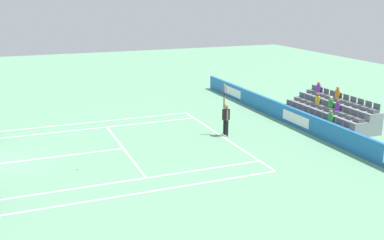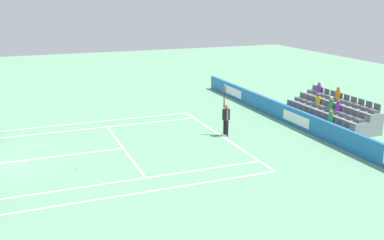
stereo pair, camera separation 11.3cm
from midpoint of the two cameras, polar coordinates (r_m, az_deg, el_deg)
The scene contains 12 objects.
line_baseline at distance 24.87m, azimuth 3.65°, elevation -2.05°, with size 10.97×0.10×0.01m, color white.
line_service at distance 23.16m, azimuth -8.76°, elevation -3.54°, with size 8.23×0.10×0.01m, color white.
line_centre_service at distance 22.72m, azimuth -16.65°, elevation -4.41°, with size 0.10×6.40×0.01m, color white.
line_singles_sideline_left at distance 26.93m, azimuth -11.71°, elevation -0.97°, with size 0.10×11.89×0.01m, color white.
line_singles_sideline_right at distance 19.32m, azimuth -7.26°, elevation -7.43°, with size 0.10×11.89×0.01m, color white.
line_doubles_sideline_left at distance 28.23m, azimuth -12.21°, elevation -0.24°, with size 0.10×11.89×0.01m, color white.
line_doubles_sideline_right at distance 18.10m, azimuth -6.14°, elevation -9.01°, with size 0.10×11.89×0.01m, color white.
line_centre_mark at distance 24.83m, azimuth 3.44°, elevation -2.07°, with size 0.10×0.20×0.01m, color white.
sponsor_barrier at distance 27.07m, azimuth 12.93°, elevation 0.19°, with size 24.44×0.22×1.05m.
tennis_player at distance 24.74m, azimuth 4.14°, elevation 0.23°, with size 0.53×0.38×2.85m.
stadium_stand at distance 28.42m, azimuth 16.79°, elevation 0.68°, with size 6.20×2.85×2.14m.
loose_tennis_ball at distance 20.80m, azimuth -14.35°, elevation -6.01°, with size 0.07×0.07×0.07m, color #D1E533.
Camera 1 is at (-21.38, -1.61, 7.48)m, focal length 42.45 mm.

